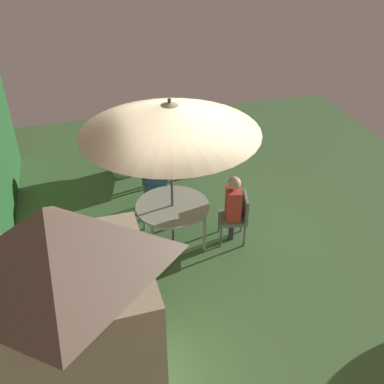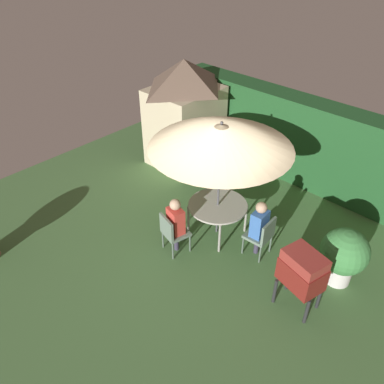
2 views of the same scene
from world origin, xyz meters
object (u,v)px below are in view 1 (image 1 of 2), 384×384
object	(u,v)px
person_in_blue	(156,174)
chair_far_side	(156,183)
bbq_grill	(172,137)
chair_near_shed	(237,214)
patio_umbrella	(170,117)
person_in_red	(233,202)
patio_table	(173,208)
chair_toward_hedge	(126,257)
garden_shed	(67,318)
potted_plant_by_grill	(121,145)

from	to	relation	value
person_in_blue	chair_far_side	bearing A→B (deg)	3.75
person_in_blue	bbq_grill	bearing A→B (deg)	-25.02
chair_near_shed	patio_umbrella	bearing A→B (deg)	76.17
bbq_grill	person_in_red	xyz separation A→B (m)	(-2.51, -0.45, -0.06)
patio_table	chair_toward_hedge	distance (m)	1.24
chair_near_shed	chair_toward_hedge	distance (m)	2.05
patio_table	chair_near_shed	bearing A→B (deg)	-103.83
chair_near_shed	chair_far_side	bearing A→B (deg)	40.21
bbq_grill	chair_near_shed	distance (m)	2.60
patio_table	chair_near_shed	xyz separation A→B (m)	(-0.26, -1.06, -0.15)
chair_near_shed	garden_shed	bearing A→B (deg)	130.40
potted_plant_by_grill	person_in_blue	distance (m)	1.60
patio_umbrella	potted_plant_by_grill	size ratio (longest dim) A/B	2.37
patio_umbrella	person_in_red	size ratio (longest dim) A/B	2.17
chair_toward_hedge	person_in_blue	size ratio (longest dim) A/B	0.71
patio_umbrella	bbq_grill	bearing A→B (deg)	-13.11
patio_table	bbq_grill	world-z (taller)	bbq_grill
person_in_red	person_in_blue	xyz separation A→B (m)	(1.24, 1.05, 0.00)
patio_table	person_in_red	world-z (taller)	person_in_red
bbq_grill	chair_far_side	size ratio (longest dim) A/B	1.33
patio_umbrella	chair_toward_hedge	bearing A→B (deg)	132.25
chair_near_shed	chair_far_side	xyz separation A→B (m)	(1.34, 1.13, 0.00)
garden_shed	patio_umbrella	world-z (taller)	garden_shed
patio_table	potted_plant_by_grill	distance (m)	2.58
bbq_grill	person_in_blue	size ratio (longest dim) A/B	0.95
bbq_grill	chair_toward_hedge	world-z (taller)	bbq_grill
garden_shed	patio_umbrella	bearing A→B (deg)	-33.08
garden_shed	patio_umbrella	size ratio (longest dim) A/B	1.02
person_in_red	potted_plant_by_grill	bearing A→B (deg)	28.42
garden_shed	person_in_red	size ratio (longest dim) A/B	2.22
garden_shed	chair_near_shed	world-z (taller)	garden_shed
patio_table	potted_plant_by_grill	bearing A→B (deg)	11.56
chair_far_side	person_in_blue	distance (m)	0.28
person_in_red	person_in_blue	distance (m)	1.62
patio_umbrella	chair_near_shed	size ratio (longest dim) A/B	3.04
patio_umbrella	person_in_blue	distance (m)	1.82
patio_umbrella	potted_plant_by_grill	bearing A→B (deg)	11.56
bbq_grill	person_in_red	bearing A→B (deg)	-169.74
chair_near_shed	bbq_grill	bearing A→B (deg)	12.00
chair_far_side	chair_toward_hedge	xyz separation A→B (m)	(-1.91, 0.84, 0.00)
chair_near_shed	person_in_blue	bearing A→B (deg)	41.94
patio_table	person_in_blue	size ratio (longest dim) A/B	0.98
chair_near_shed	chair_toward_hedge	world-z (taller)	same
bbq_grill	patio_table	bearing A→B (deg)	166.89
chair_toward_hedge	person_in_red	world-z (taller)	person_in_red
potted_plant_by_grill	person_in_blue	xyz separation A→B (m)	(-1.53, -0.45, 0.12)
patio_table	chair_near_shed	size ratio (longest dim) A/B	1.37
potted_plant_by_grill	person_in_red	size ratio (longest dim) A/B	0.92
garden_shed	bbq_grill	distance (m)	5.40
person_in_red	person_in_blue	size ratio (longest dim) A/B	1.00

